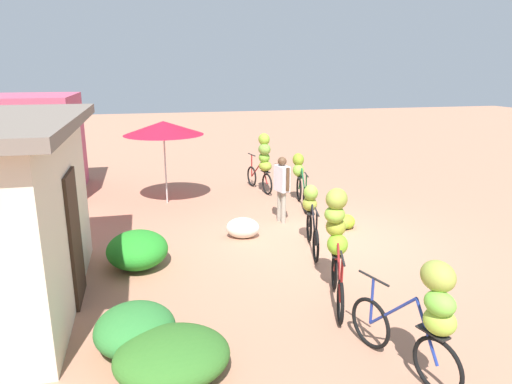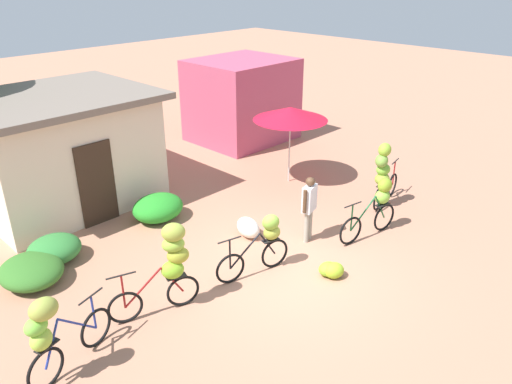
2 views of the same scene
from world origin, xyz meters
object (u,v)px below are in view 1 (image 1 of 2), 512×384
at_px(market_umbrella, 163,128).
at_px(banana_pile_on_ground, 345,222).
at_px(shop_pink, 25,146).
at_px(bicycle_rightmost, 263,159).
at_px(bicycle_center_loaded, 311,213).
at_px(person_vendor, 282,183).
at_px(bicycle_leftmost, 426,312).
at_px(produce_sack, 243,228).
at_px(bicycle_by_shop, 300,176).
at_px(bicycle_near_pile, 336,234).

bearing_deg(market_umbrella, banana_pile_on_ground, -129.18).
relative_size(shop_pink, bicycle_rightmost, 1.86).
height_order(shop_pink, bicycle_center_loaded, shop_pink).
distance_m(bicycle_rightmost, person_vendor, 2.65).
relative_size(bicycle_leftmost, person_vendor, 1.05).
relative_size(banana_pile_on_ground, produce_sack, 0.86).
bearing_deg(bicycle_center_loaded, bicycle_by_shop, -14.97).
distance_m(bicycle_leftmost, bicycle_center_loaded, 4.20).
xyz_separation_m(bicycle_by_shop, bicycle_rightmost, (1.30, 0.64, 0.24)).
bearing_deg(market_umbrella, bicycle_center_loaded, -145.62).
height_order(bicycle_leftmost, bicycle_rightmost, bicycle_rightmost).
height_order(banana_pile_on_ground, person_vendor, person_vendor).
relative_size(bicycle_near_pile, person_vendor, 1.10).
bearing_deg(bicycle_center_loaded, produce_sack, 57.46).
relative_size(shop_pink, market_umbrella, 1.48).
height_order(shop_pink, bicycle_by_shop, shop_pink).
xyz_separation_m(bicycle_near_pile, bicycle_by_shop, (4.91, -1.13, -0.25)).
bearing_deg(bicycle_leftmost, person_vendor, -1.17).
bearing_deg(bicycle_leftmost, bicycle_near_pile, 2.73).
relative_size(bicycle_rightmost, banana_pile_on_ground, 2.86).
relative_size(bicycle_near_pile, bicycle_by_shop, 0.98).
xyz_separation_m(market_umbrella, person_vendor, (-2.24, -2.49, -1.06)).
bearing_deg(bicycle_by_shop, bicycle_near_pile, 167.09).
height_order(market_umbrella, bicycle_by_shop, market_umbrella).
xyz_separation_m(bicycle_near_pile, person_vendor, (3.58, -0.22, -0.07)).
height_order(bicycle_leftmost, bicycle_near_pile, bicycle_near_pile).
xyz_separation_m(bicycle_center_loaded, person_vendor, (1.58, 0.12, 0.23)).
height_order(market_umbrella, bicycle_leftmost, market_umbrella).
bearing_deg(bicycle_rightmost, bicycle_center_loaded, 178.17).
height_order(bicycle_rightmost, banana_pile_on_ground, bicycle_rightmost).
distance_m(bicycle_near_pile, bicycle_by_shop, 5.05).
bearing_deg(bicycle_center_loaded, shop_pink, 48.49).
xyz_separation_m(bicycle_near_pile, bicycle_center_loaded, (2.00, -0.35, -0.30)).
height_order(bicycle_rightmost, produce_sack, bicycle_rightmost).
height_order(bicycle_by_shop, banana_pile_on_ground, bicycle_by_shop).
distance_m(bicycle_near_pile, bicycle_rightmost, 6.23).
bearing_deg(bicycle_leftmost, shop_pink, 31.82).
distance_m(market_umbrella, bicycle_center_loaded, 4.80).
relative_size(bicycle_rightmost, person_vendor, 1.12).
xyz_separation_m(bicycle_leftmost, person_vendor, (5.77, -0.12, 0.06)).
bearing_deg(bicycle_by_shop, bicycle_center_loaded, 165.03).
distance_m(bicycle_near_pile, produce_sack, 3.01).
distance_m(shop_pink, banana_pile_on_ground, 8.92).
xyz_separation_m(shop_pink, bicycle_near_pile, (-7.58, -5.96, -0.38)).
bearing_deg(bicycle_leftmost, bicycle_center_loaded, -3.31).
distance_m(bicycle_leftmost, bicycle_near_pile, 2.20).
bearing_deg(market_umbrella, shop_pink, 64.48).
xyz_separation_m(shop_pink, bicycle_leftmost, (-9.77, -6.07, -0.51)).
distance_m(shop_pink, person_vendor, 7.38).
height_order(banana_pile_on_ground, produce_sack, produce_sack).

